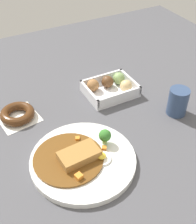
% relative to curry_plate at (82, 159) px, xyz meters
% --- Properties ---
extents(ground_plane, '(1.60, 1.60, 0.00)m').
position_rel_curry_plate_xyz_m(ground_plane, '(-0.11, -0.06, -0.01)').
color(ground_plane, '#4C4C51').
extents(curry_plate, '(0.29, 0.29, 0.07)m').
position_rel_curry_plate_xyz_m(curry_plate, '(0.00, 0.00, 0.00)').
color(curry_plate, white).
rests_on(curry_plate, ground_plane).
extents(donut_box, '(0.17, 0.14, 0.06)m').
position_rel_curry_plate_xyz_m(donut_box, '(-0.23, -0.25, 0.01)').
color(donut_box, white).
rests_on(donut_box, ground_plane).
extents(chocolate_ring_donut, '(0.14, 0.14, 0.03)m').
position_rel_curry_plate_xyz_m(chocolate_ring_donut, '(0.10, -0.27, 0.00)').
color(chocolate_ring_donut, white).
rests_on(chocolate_ring_donut, ground_plane).
extents(coffee_mug, '(0.06, 0.06, 0.09)m').
position_rel_curry_plate_xyz_m(coffee_mug, '(-0.36, -0.05, 0.03)').
color(coffee_mug, '#33476B').
rests_on(coffee_mug, ground_plane).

